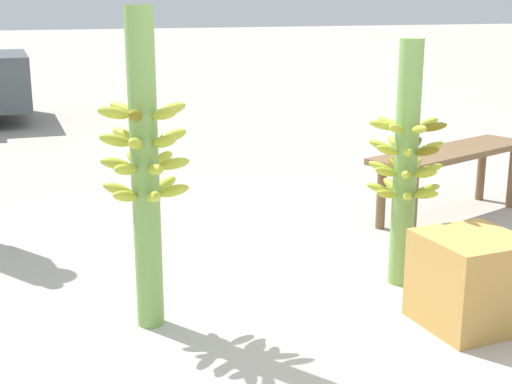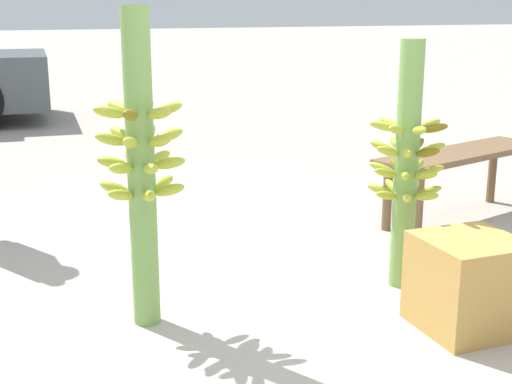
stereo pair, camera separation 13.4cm
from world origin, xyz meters
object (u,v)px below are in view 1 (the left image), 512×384
market_bench (452,161)px  produce_crate (470,281)px  banana_stalk_left (145,167)px  banana_stalk_center (406,164)px

market_bench → produce_crate: bearing=-141.1°
banana_stalk_left → market_bench: bearing=19.9°
produce_crate → banana_stalk_center: bearing=89.9°
banana_stalk_center → produce_crate: 0.69m
banana_stalk_left → produce_crate: (1.33, -0.57, -0.52)m
banana_stalk_left → market_bench: (2.32, 0.84, -0.34)m
banana_stalk_left → produce_crate: size_ratio=3.36×
banana_stalk_center → market_bench: (0.99, 0.87, -0.24)m
produce_crate → banana_stalk_left: bearing=156.7°
banana_stalk_left → market_bench: banana_stalk_left is taller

